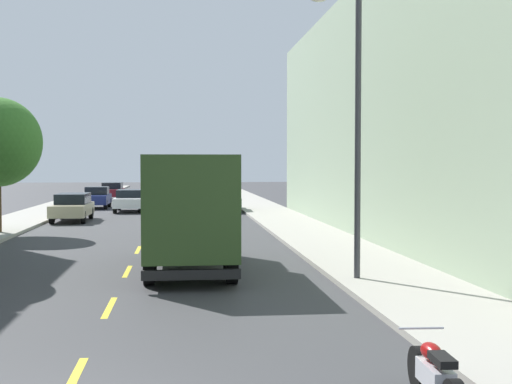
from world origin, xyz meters
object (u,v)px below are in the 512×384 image
(parked_wagon_forest, at_px, (226,199))
(moving_white_sedan, at_px, (129,200))
(parked_hatchback_navy, at_px, (97,198))
(delivery_box_truck, at_px, (190,206))
(parked_motorcycle, at_px, (435,376))
(street_lamp, at_px, (353,113))
(parked_wagon_champagne, at_px, (72,206))
(parked_wagon_burgundy, at_px, (112,190))

(parked_wagon_forest, height_order, moving_white_sedan, parked_wagon_forest)
(parked_wagon_forest, relative_size, parked_hatchback_navy, 1.18)
(delivery_box_truck, distance_m, parked_hatchback_navy, 29.76)
(parked_hatchback_navy, distance_m, parked_motorcycle, 41.64)
(street_lamp, height_order, moving_white_sedan, street_lamp)
(street_lamp, relative_size, delivery_box_truck, 1.03)
(parked_wagon_forest, bearing_deg, moving_white_sedan, 173.67)
(parked_wagon_champagne, height_order, parked_motorcycle, parked_wagon_champagne)
(parked_wagon_burgundy, xyz_separation_m, parked_hatchback_navy, (0.05, -11.65, -0.05))
(street_lamp, xyz_separation_m, parked_wagon_burgundy, (-10.36, 43.24, -3.61))
(parked_wagon_champagne, xyz_separation_m, parked_hatchback_navy, (-0.03, 10.93, -0.05))
(moving_white_sedan, bearing_deg, parked_hatchback_navy, 124.50)
(street_lamp, relative_size, parked_wagon_burgundy, 1.58)
(parked_wagon_forest, distance_m, parked_hatchback_navy, 9.84)
(parked_wagon_forest, xyz_separation_m, parked_hatchback_navy, (-8.80, 4.41, -0.05))
(street_lamp, height_order, parked_wagon_burgundy, street_lamp)
(street_lamp, bearing_deg, parked_wagon_burgundy, 103.48)
(parked_wagon_burgundy, xyz_separation_m, parked_motorcycle, (9.16, -52.28, -0.39))
(parked_hatchback_navy, bearing_deg, moving_white_sedan, -55.50)
(parked_wagon_champagne, relative_size, parked_wagon_forest, 0.99)
(parked_wagon_forest, distance_m, parked_motorcycle, 36.23)
(delivery_box_truck, distance_m, parked_wagon_champagne, 19.20)
(delivery_box_truck, bearing_deg, moving_white_sedan, 98.07)
(street_lamp, bearing_deg, parked_wagon_champagne, 116.46)
(parked_wagon_champagne, height_order, moving_white_sedan, parked_wagon_champagne)
(parked_hatchback_navy, bearing_deg, parked_wagon_champagne, -89.85)
(parked_wagon_champagne, height_order, parked_wagon_forest, same)
(parked_wagon_burgundy, relative_size, parked_motorcycle, 2.29)
(parked_wagon_champagne, xyz_separation_m, parked_wagon_forest, (8.77, 6.52, 0.00))
(parked_wagon_champagne, distance_m, parked_wagon_forest, 10.93)
(delivery_box_truck, bearing_deg, parked_hatchback_navy, 101.94)
(parked_wagon_forest, height_order, parked_hatchback_navy, same)
(parked_wagon_champagne, bearing_deg, moving_white_sedan, 70.72)
(street_lamp, relative_size, parked_wagon_forest, 1.57)
(parked_wagon_burgundy, distance_m, parked_wagon_champagne, 22.58)
(delivery_box_truck, height_order, parked_motorcycle, delivery_box_truck)
(parked_wagon_champagne, xyz_separation_m, parked_motorcycle, (9.07, -29.70, -0.39))
(delivery_box_truck, height_order, moving_white_sedan, delivery_box_truck)
(parked_wagon_champagne, bearing_deg, delivery_box_truck, -71.37)
(parked_wagon_champagne, distance_m, parked_motorcycle, 31.06)
(parked_wagon_forest, bearing_deg, parked_hatchback_navy, 153.39)
(parked_motorcycle, bearing_deg, parked_wagon_forest, 90.48)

